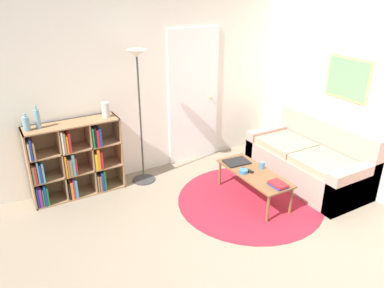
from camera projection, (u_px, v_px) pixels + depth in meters
ground_plane at (276, 271)px, 3.70m from camera, size 14.00×14.00×0.00m
wall_back at (159, 84)px, 5.33m from camera, size 7.02×0.11×2.60m
wall_right at (332, 86)px, 5.17m from camera, size 0.08×5.66×2.60m
rug at (249, 200)px, 4.90m from camera, size 1.88×1.88×0.01m
bookshelf at (72, 161)px, 4.87m from camera, size 1.18×0.34×1.01m
floor_lamp at (138, 85)px, 4.84m from camera, size 0.32×0.32×1.86m
couch at (310, 162)px, 5.29m from camera, size 0.83×1.71×0.86m
coffee_table at (254, 175)px, 4.82m from camera, size 0.44×1.09×0.39m
laptop at (237, 162)px, 5.05m from camera, size 0.35×0.27×0.02m
bowl at (244, 171)px, 4.78m from camera, size 0.11×0.11×0.05m
book_stack_on_table at (278, 184)px, 4.47m from camera, size 0.16×0.22×0.04m
cup at (262, 165)px, 4.89m from camera, size 0.07×0.07×0.09m
remote at (247, 170)px, 4.83m from camera, size 0.09×0.19×0.02m
bottle_left at (26, 123)px, 4.40m from camera, size 0.08×0.08×0.22m
bottle_middle at (37, 119)px, 4.46m from camera, size 0.06×0.06×0.29m
vase_on_shelf at (106, 110)px, 4.84m from camera, size 0.10×0.10×0.20m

